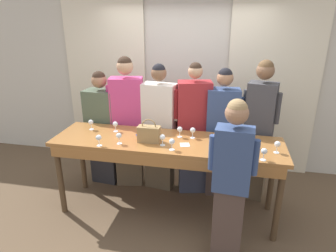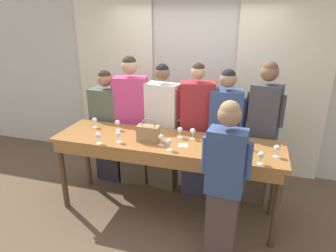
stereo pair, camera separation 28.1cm
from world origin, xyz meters
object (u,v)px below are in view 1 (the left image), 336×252
(guest_striped_shirt, at_px, (194,130))
(host_pouring, at_px, (231,180))
(wine_glass_front_left, at_px, (119,136))
(wine_glass_back_mid, at_px, (180,130))
(wine_glass_front_mid, at_px, (162,138))
(wine_glass_center_left, at_px, (172,142))
(wine_glass_back_right, at_px, (115,125))
(guest_beige_cap, at_px, (259,130))
(wine_glass_near_host, at_px, (99,138))
(handbag, at_px, (149,134))
(wine_glass_back_left, at_px, (277,145))
(guest_navy_coat, at_px, (221,133))
(wine_bottle, at_px, (238,133))
(guest_cream_sweater, at_px, (159,128))
(tasting_bar, at_px, (166,149))
(wine_glass_center_mid, at_px, (193,131))
(wine_glass_front_right, at_px, (264,152))
(wine_glass_center_right, at_px, (91,123))
(guest_olive_jacket, at_px, (103,129))
(guest_pink_top, at_px, (128,122))

(guest_striped_shirt, bearing_deg, host_pouring, -66.52)
(wine_glass_front_left, height_order, wine_glass_back_mid, same)
(wine_glass_front_mid, relative_size, host_pouring, 0.08)
(guest_striped_shirt, bearing_deg, wine_glass_center_left, -99.90)
(wine_glass_back_right, relative_size, guest_beige_cap, 0.07)
(guest_beige_cap, bearing_deg, wine_glass_near_host, -154.39)
(handbag, distance_m, wine_glass_back_left, 1.40)
(wine_glass_back_left, relative_size, guest_navy_coat, 0.08)
(wine_glass_center_left, distance_m, guest_beige_cap, 1.26)
(wine_glass_center_left, bearing_deg, guest_beige_cap, 39.50)
(wine_bottle, bearing_deg, handbag, -169.91)
(wine_glass_center_left, relative_size, guest_cream_sweater, 0.07)
(wine_glass_near_host, relative_size, guest_striped_shirt, 0.07)
(tasting_bar, height_order, guest_navy_coat, guest_navy_coat)
(wine_glass_center_left, relative_size, wine_glass_back_mid, 1.00)
(wine_glass_center_mid, bearing_deg, wine_glass_back_left, -13.18)
(wine_glass_near_host, bearing_deg, guest_striped_shirt, 41.82)
(wine_bottle, bearing_deg, wine_glass_front_right, -56.89)
(wine_glass_center_right, distance_m, host_pouring, 1.93)
(wine_glass_front_right, distance_m, wine_glass_back_mid, 1.02)
(guest_striped_shirt, distance_m, host_pouring, 1.26)
(guest_olive_jacket, bearing_deg, wine_glass_near_host, -68.62)
(wine_glass_center_left, height_order, wine_glass_back_mid, same)
(wine_glass_back_right, distance_m, host_pouring, 1.63)
(guest_beige_cap, bearing_deg, guest_olive_jacket, -180.00)
(wine_glass_front_right, height_order, guest_striped_shirt, guest_striped_shirt)
(wine_glass_center_right, distance_m, wine_glass_back_left, 2.24)
(guest_olive_jacket, bearing_deg, wine_glass_center_left, -34.69)
(handbag, height_order, wine_glass_back_right, handbag)
(wine_bottle, bearing_deg, wine_glass_front_mid, -163.38)
(wine_glass_front_left, bearing_deg, wine_glass_front_right, -3.32)
(wine_glass_center_left, distance_m, guest_navy_coat, 0.96)
(wine_glass_center_right, xyz_separation_m, guest_striped_shirt, (1.26, 0.41, -0.16))
(wine_glass_back_right, height_order, guest_beige_cap, guest_beige_cap)
(wine_glass_front_left, bearing_deg, wine_glass_center_mid, 22.90)
(wine_bottle, xyz_separation_m, wine_glass_front_left, (-1.31, -0.30, -0.02))
(guest_cream_sweater, relative_size, guest_navy_coat, 1.01)
(wine_glass_back_right, distance_m, wine_glass_near_host, 0.45)
(wine_glass_front_mid, relative_size, wine_glass_front_right, 1.00)
(tasting_bar, xyz_separation_m, guest_navy_coat, (0.62, 0.58, 0.02))
(wine_glass_center_left, distance_m, wine_glass_back_left, 1.12)
(wine_glass_near_host, distance_m, guest_olive_jacket, 0.95)
(wine_glass_back_left, distance_m, wine_glass_back_right, 1.91)
(wine_glass_front_right, height_order, guest_beige_cap, guest_beige_cap)
(wine_glass_center_right, distance_m, wine_glass_near_host, 0.54)
(handbag, xyz_separation_m, wine_glass_center_right, (-0.82, 0.22, -0.01))
(wine_glass_back_mid, bearing_deg, guest_beige_cap, 24.22)
(wine_glass_back_left, distance_m, guest_olive_jacket, 2.36)
(wine_glass_center_mid, xyz_separation_m, host_pouring, (0.46, -0.74, -0.18))
(wine_glass_front_right, distance_m, guest_pink_top, 1.93)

